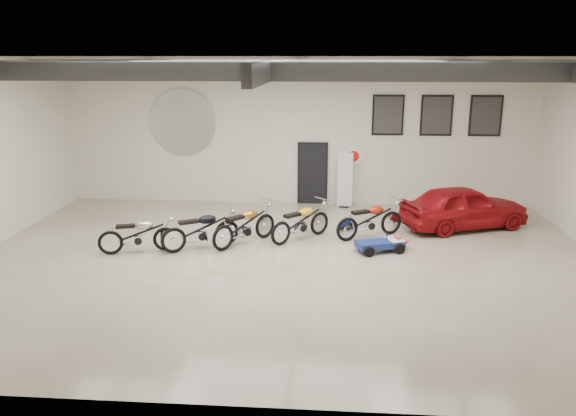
# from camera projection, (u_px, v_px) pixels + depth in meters

# --- Properties ---
(floor) EXTENTS (16.00, 12.00, 0.01)m
(floor) POSITION_uv_depth(u_px,v_px,m) (284.00, 263.00, 14.05)
(floor) COLOR #BDB190
(floor) RESTS_ON ground
(ceiling) EXTENTS (16.00, 12.00, 0.01)m
(ceiling) POSITION_uv_depth(u_px,v_px,m) (284.00, 56.00, 12.74)
(ceiling) COLOR slate
(ceiling) RESTS_ON back_wall
(back_wall) EXTENTS (16.00, 0.02, 5.00)m
(back_wall) POSITION_uv_depth(u_px,v_px,m) (298.00, 132.00, 19.17)
(back_wall) COLOR beige
(back_wall) RESTS_ON floor
(ceiling_beams) EXTENTS (15.80, 11.80, 0.32)m
(ceiling_beams) POSITION_uv_depth(u_px,v_px,m) (284.00, 68.00, 12.80)
(ceiling_beams) COLOR #5A5C62
(ceiling_beams) RESTS_ON ceiling
(door) EXTENTS (0.92, 0.08, 2.10)m
(door) POSITION_uv_depth(u_px,v_px,m) (313.00, 174.00, 19.46)
(door) COLOR black
(door) RESTS_ON back_wall
(logo_plaque) EXTENTS (2.30, 0.06, 1.16)m
(logo_plaque) POSITION_uv_depth(u_px,v_px,m) (183.00, 122.00, 19.33)
(logo_plaque) COLOR silver
(logo_plaque) RESTS_ON back_wall
(poster_left) EXTENTS (1.05, 0.08, 1.35)m
(poster_left) POSITION_uv_depth(u_px,v_px,m) (388.00, 115.00, 18.76)
(poster_left) COLOR black
(poster_left) RESTS_ON back_wall
(poster_mid) EXTENTS (1.05, 0.08, 1.35)m
(poster_mid) POSITION_uv_depth(u_px,v_px,m) (437.00, 115.00, 18.64)
(poster_mid) COLOR black
(poster_mid) RESTS_ON back_wall
(poster_right) EXTENTS (1.05, 0.08, 1.35)m
(poster_right) POSITION_uv_depth(u_px,v_px,m) (486.00, 116.00, 18.52)
(poster_right) COLOR black
(poster_right) RESTS_ON back_wall
(oil_sign) EXTENTS (0.72, 0.10, 0.72)m
(oil_sign) POSITION_uv_depth(u_px,v_px,m) (354.00, 156.00, 19.19)
(oil_sign) COLOR white
(oil_sign) RESTS_ON back_wall
(banner_stand) EXTENTS (0.53, 0.25, 1.88)m
(banner_stand) POSITION_uv_depth(u_px,v_px,m) (345.00, 180.00, 18.98)
(banner_stand) COLOR white
(banner_stand) RESTS_ON floor
(motorcycle_silver) EXTENTS (2.09, 1.19, 1.04)m
(motorcycle_silver) POSITION_uv_depth(u_px,v_px,m) (138.00, 234.00, 14.65)
(motorcycle_silver) COLOR silver
(motorcycle_silver) RESTS_ON floor
(motorcycle_black) EXTENTS (2.16, 1.67, 1.11)m
(motorcycle_black) POSITION_uv_depth(u_px,v_px,m) (201.00, 229.00, 14.94)
(motorcycle_black) COLOR silver
(motorcycle_black) RESTS_ON floor
(motorcycle_gold) EXTENTS (1.92, 2.10, 1.13)m
(motorcycle_gold) POSITION_uv_depth(u_px,v_px,m) (244.00, 224.00, 15.31)
(motorcycle_gold) COLOR silver
(motorcycle_gold) RESTS_ON floor
(motorcycle_yellow) EXTENTS (1.93, 1.93, 1.08)m
(motorcycle_yellow) POSITION_uv_depth(u_px,v_px,m) (301.00, 221.00, 15.68)
(motorcycle_yellow) COLOR silver
(motorcycle_yellow) RESTS_ON floor
(motorcycle_red) EXTENTS (2.16, 1.61, 1.10)m
(motorcycle_red) POSITION_uv_depth(u_px,v_px,m) (370.00, 219.00, 15.87)
(motorcycle_red) COLOR silver
(motorcycle_red) RESTS_ON floor
(go_kart) EXTENTS (1.68, 1.18, 0.56)m
(go_kart) POSITION_uv_depth(u_px,v_px,m) (385.00, 241.00, 14.81)
(go_kart) COLOR navy
(go_kart) RESTS_ON floor
(vintage_car) EXTENTS (2.82, 4.14, 1.31)m
(vintage_car) POSITION_uv_depth(u_px,v_px,m) (464.00, 207.00, 16.75)
(vintage_car) COLOR maroon
(vintage_car) RESTS_ON floor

